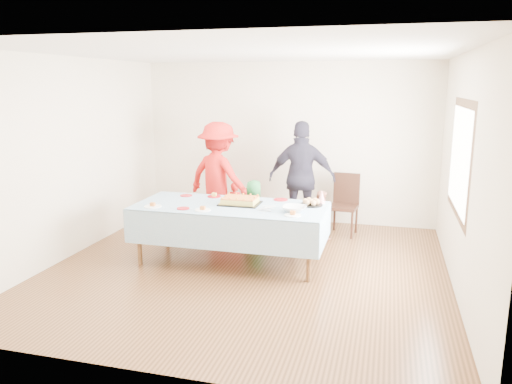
# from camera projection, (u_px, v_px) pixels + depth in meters

# --- Properties ---
(ground) EXTENTS (5.00, 5.00, 0.00)m
(ground) POSITION_uv_depth(u_px,v_px,m) (247.00, 268.00, 6.45)
(ground) COLOR #442913
(ground) RESTS_ON ground
(room_walls) EXTENTS (5.04, 5.04, 2.72)m
(room_walls) POSITION_uv_depth(u_px,v_px,m) (251.00, 131.00, 6.06)
(room_walls) COLOR beige
(room_walls) RESTS_ON ground
(party_table) EXTENTS (2.50, 1.10, 0.78)m
(party_table) POSITION_uv_depth(u_px,v_px,m) (230.00, 209.00, 6.55)
(party_table) COLOR #51391B
(party_table) RESTS_ON ground
(birthday_cake) EXTENTS (0.52, 0.40, 0.09)m
(birthday_cake) POSITION_uv_depth(u_px,v_px,m) (240.00, 201.00, 6.59)
(birthday_cake) COLOR black
(birthday_cake) RESTS_ON party_table
(rolls_tray) EXTENTS (0.30, 0.30, 0.09)m
(rolls_tray) POSITION_uv_depth(u_px,v_px,m) (311.00, 203.00, 6.51)
(rolls_tray) COLOR black
(rolls_tray) RESTS_ON party_table
(punch_bowl) EXTENTS (0.30, 0.30, 0.07)m
(punch_bowl) POSITION_uv_depth(u_px,v_px,m) (294.00, 209.00, 6.19)
(punch_bowl) COLOR silver
(punch_bowl) RESTS_ON party_table
(party_hat) EXTENTS (0.10, 0.10, 0.18)m
(party_hat) POSITION_uv_depth(u_px,v_px,m) (322.00, 197.00, 6.63)
(party_hat) COLOR white
(party_hat) RESTS_ON party_table
(fork_pile) EXTENTS (0.24, 0.18, 0.07)m
(fork_pile) POSITION_uv_depth(u_px,v_px,m) (267.00, 208.00, 6.23)
(fork_pile) COLOR white
(fork_pile) RESTS_ON party_table
(plate_red_far_a) EXTENTS (0.17, 0.17, 0.01)m
(plate_red_far_a) POSITION_uv_depth(u_px,v_px,m) (186.00, 195.00, 7.07)
(plate_red_far_a) COLOR #B40D17
(plate_red_far_a) RESTS_ON party_table
(plate_red_far_b) EXTENTS (0.19, 0.19, 0.01)m
(plate_red_far_b) POSITION_uv_depth(u_px,v_px,m) (214.00, 196.00, 7.01)
(plate_red_far_b) COLOR #B40D17
(plate_red_far_b) RESTS_ON party_table
(plate_red_far_c) EXTENTS (0.17, 0.17, 0.01)m
(plate_red_far_c) POSITION_uv_depth(u_px,v_px,m) (246.00, 199.00, 6.84)
(plate_red_far_c) COLOR #B40D17
(plate_red_far_c) RESTS_ON party_table
(plate_red_far_d) EXTENTS (0.20, 0.20, 0.01)m
(plate_red_far_d) POSITION_uv_depth(u_px,v_px,m) (281.00, 200.00, 6.82)
(plate_red_far_d) COLOR #B40D17
(plate_red_far_d) RESTS_ON party_table
(plate_red_near) EXTENTS (0.16, 0.16, 0.01)m
(plate_red_near) POSITION_uv_depth(u_px,v_px,m) (183.00, 208.00, 6.34)
(plate_red_near) COLOR #B40D17
(plate_red_near) RESTS_ON party_table
(plate_white_left) EXTENTS (0.22, 0.22, 0.01)m
(plate_white_left) POSITION_uv_depth(u_px,v_px,m) (153.00, 206.00, 6.44)
(plate_white_left) COLOR white
(plate_white_left) RESTS_ON party_table
(plate_white_mid) EXTENTS (0.20, 0.20, 0.01)m
(plate_white_mid) POSITION_uv_depth(u_px,v_px,m) (203.00, 210.00, 6.26)
(plate_white_mid) COLOR white
(plate_white_mid) RESTS_ON party_table
(plate_white_right) EXTENTS (0.20, 0.20, 0.01)m
(plate_white_right) POSITION_uv_depth(u_px,v_px,m) (293.00, 215.00, 6.02)
(plate_white_right) COLOR white
(plate_white_right) RESTS_ON party_table
(dining_chair) EXTENTS (0.46, 0.46, 0.96)m
(dining_chair) POSITION_uv_depth(u_px,v_px,m) (345.00, 201.00, 7.87)
(dining_chair) COLOR black
(dining_chair) RESTS_ON ground
(toddler_left) EXTENTS (0.29, 0.20, 0.79)m
(toddler_left) POSITION_uv_depth(u_px,v_px,m) (235.00, 206.00, 8.11)
(toddler_left) COLOR red
(toddler_left) RESTS_ON ground
(toddler_mid) EXTENTS (0.54, 0.44, 0.95)m
(toddler_mid) POSITION_uv_depth(u_px,v_px,m) (254.00, 212.00, 7.41)
(toddler_mid) COLOR #267336
(toddler_mid) RESTS_ON ground
(toddler_right) EXTENTS (0.44, 0.38, 0.76)m
(toddler_right) POSITION_uv_depth(u_px,v_px,m) (320.00, 215.00, 7.59)
(toddler_right) COLOR tan
(toddler_right) RESTS_ON ground
(adult_left) EXTENTS (1.28, 0.99, 1.75)m
(adult_left) POSITION_uv_depth(u_px,v_px,m) (219.00, 177.00, 7.98)
(adult_left) COLOR red
(adult_left) RESTS_ON ground
(adult_right) EXTENTS (1.07, 0.50, 1.78)m
(adult_right) POSITION_uv_depth(u_px,v_px,m) (302.00, 178.00, 7.81)
(adult_right) COLOR #2E2B3B
(adult_right) RESTS_ON ground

